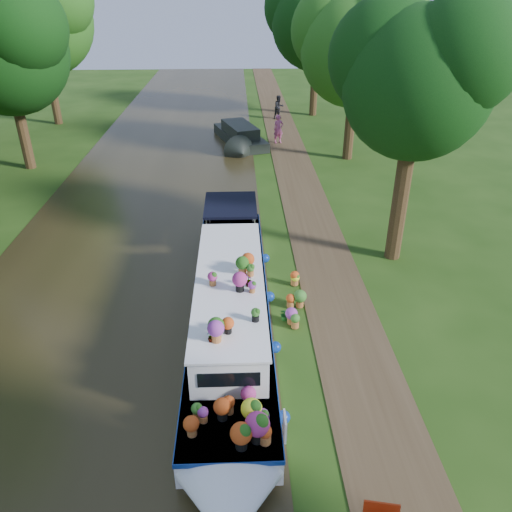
# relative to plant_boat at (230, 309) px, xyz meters

# --- Properties ---
(ground) EXTENTS (100.00, 100.00, 0.00)m
(ground) POSITION_rel_plant_boat_xyz_m (2.25, 1.46, -0.85)
(ground) COLOR #1E3E0F
(ground) RESTS_ON ground
(canal_water) EXTENTS (10.00, 100.00, 0.02)m
(canal_water) POSITION_rel_plant_boat_xyz_m (-3.75, 1.46, -0.84)
(canal_water) COLOR black
(canal_water) RESTS_ON ground
(towpath) EXTENTS (2.20, 100.00, 0.03)m
(towpath) POSITION_rel_plant_boat_xyz_m (3.45, 1.46, -0.84)
(towpath) COLOR #41311E
(towpath) RESTS_ON ground
(plant_boat) EXTENTS (2.29, 13.52, 2.22)m
(plant_boat) POSITION_rel_plant_boat_xyz_m (0.00, 0.00, 0.00)
(plant_boat) COLOR white
(plant_boat) RESTS_ON canal_water
(tree_near_overhang) EXTENTS (5.52, 5.28, 8.99)m
(tree_near_overhang) POSITION_rel_plant_boat_xyz_m (6.04, 4.52, 5.75)
(tree_near_overhang) COLOR #342211
(tree_near_overhang) RESTS_ON ground
(tree_near_mid) EXTENTS (6.90, 6.60, 9.40)m
(tree_near_mid) POSITION_rel_plant_boat_xyz_m (6.73, 16.54, 5.58)
(tree_near_mid) COLOR #342211
(tree_near_mid) RESTS_ON ground
(tree_near_far) EXTENTS (7.59, 7.26, 10.30)m
(tree_near_far) POSITION_rel_plant_boat_xyz_m (6.23, 27.55, 6.20)
(tree_near_far) COLOR #342211
(tree_near_far) RESTS_ON ground
(tree_far_c) EXTENTS (7.13, 6.82, 9.59)m
(tree_far_c) POSITION_rel_plant_boat_xyz_m (-11.27, 15.54, 5.67)
(tree_far_c) COLOR #342211
(tree_far_c) RESTS_ON ground
(tree_far_d) EXTENTS (8.05, 7.70, 10.85)m
(tree_far_d) POSITION_rel_plant_boat_xyz_m (-12.77, 25.55, 6.55)
(tree_far_d) COLOR #342211
(tree_far_d) RESTS_ON ground
(second_boat) EXTENTS (3.56, 6.97, 1.27)m
(second_boat) POSITION_rel_plant_boat_xyz_m (0.50, 19.67, -0.33)
(second_boat) COLOR black
(second_boat) RESTS_ON canal_water
(pedestrian_pink) EXTENTS (0.75, 0.61, 1.78)m
(pedestrian_pink) POSITION_rel_plant_boat_xyz_m (2.94, 19.75, 0.07)
(pedestrian_pink) COLOR #D25682
(pedestrian_pink) RESTS_ON towpath
(pedestrian_dark) EXTENTS (1.05, 0.99, 1.71)m
(pedestrian_dark) POSITION_rel_plant_boat_xyz_m (3.49, 26.24, 0.03)
(pedestrian_dark) COLOR black
(pedestrian_dark) RESTS_ON towpath
(verge_plant) EXTENTS (0.41, 0.38, 0.38)m
(verge_plant) POSITION_rel_plant_boat_xyz_m (1.65, 0.60, -0.66)
(verge_plant) COLOR #1F6A22
(verge_plant) RESTS_ON ground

